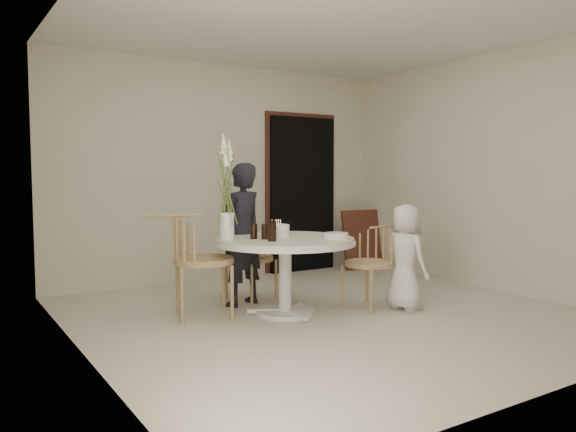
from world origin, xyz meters
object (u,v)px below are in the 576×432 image
chair_left (189,250)px  flower_vase (227,189)px  table (285,250)px  boy (405,257)px  chair_right (377,254)px  birthday_cake (277,231)px  girl (241,234)px  chair_far (244,249)px

chair_left → flower_vase: bearing=-108.3°
table → flower_vase: bearing=161.4°
table → boy: boy is taller
chair_right → birthday_cake: size_ratio=3.32×
chair_left → flower_vase: 0.67m
boy → flower_vase: (-1.61, 0.66, 0.68)m
table → chair_right: (0.96, -0.21, -0.09)m
chair_left → birthday_cake: 0.85m
girl → boy: 1.65m
flower_vase → girl: bearing=47.5°
girl → flower_vase: (-0.35, -0.38, 0.47)m
chair_left → boy: size_ratio=0.94×
chair_left → flower_vase: size_ratio=0.99×
chair_far → boy: boy is taller
table → flower_vase: size_ratio=1.35×
chair_right → girl: bearing=-133.3°
boy → flower_vase: 1.87m
table → birthday_cake: bearing=103.7°
table → girl: 0.59m
birthday_cake → flower_vase: bearing=172.5°
chair_left → boy: bearing=-98.1°
table → boy: size_ratio=1.28×
table → birthday_cake: birthday_cake is taller
girl → chair_right: bearing=129.1°
chair_right → chair_left: chair_left is taller
chair_right → boy: boy is taller
boy → flower_vase: size_ratio=1.05×
girl → chair_left: bearing=-1.6°
flower_vase → chair_far: bearing=51.8°
chair_far → chair_left: bearing=-168.0°
chair_far → girl: bearing=-139.1°
chair_far → chair_left: chair_left is taller
table → chair_far: size_ratio=1.64×
chair_left → flower_vase: (0.29, -0.20, 0.57)m
table → chair_left: chair_left is taller
table → birthday_cake: size_ratio=5.40×
table → chair_right: size_ratio=1.63×
birthday_cake → chair_right: bearing=-18.1°
table → chair_left: (-0.82, 0.38, 0.02)m
chair_left → birthday_cake: chair_left is taller
boy → birthday_cake: size_ratio=4.21×
chair_right → boy: size_ratio=0.79×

